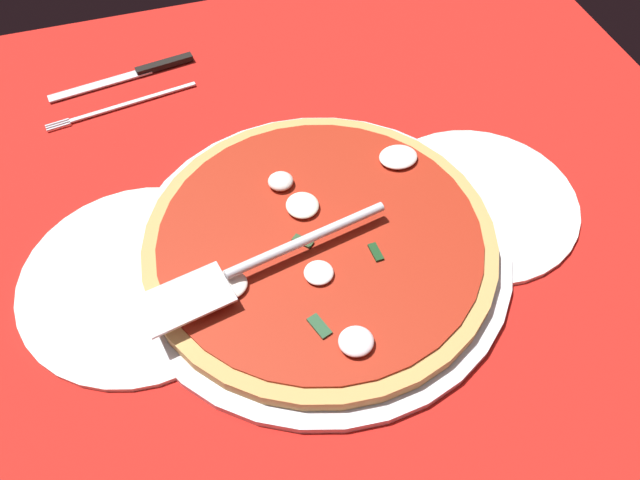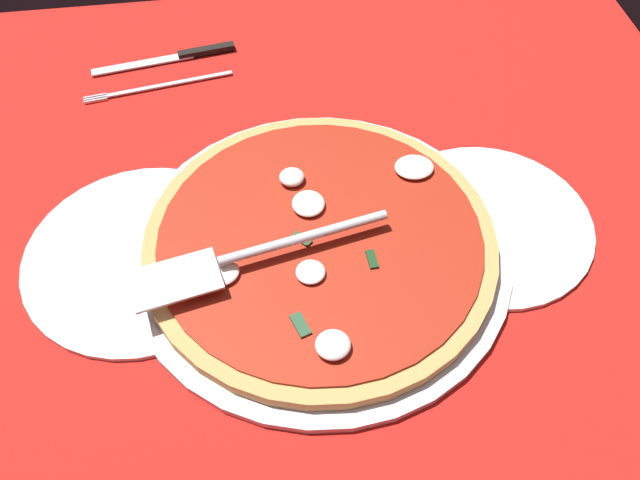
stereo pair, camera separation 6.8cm
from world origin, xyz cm
name	(u,v)px [view 2 (the right image)]	position (x,y,z in cm)	size (l,w,h in cm)	color
ground_plane	(316,266)	(0.00, 0.00, -0.40)	(105.09, 105.09, 0.80)	red
pizza_pan	(320,249)	(-0.68, -1.40, 0.67)	(40.76, 40.76, 1.33)	silver
dinner_plate_left	(487,223)	(-19.73, -2.53, 0.50)	(23.19, 23.19, 1.00)	white
dinner_plate_right	(142,256)	(18.34, -3.39, 0.50)	(25.17, 25.17, 1.00)	white
pizza	(320,241)	(-0.68, -1.40, 2.23)	(37.37, 37.37, 3.06)	tan
pizza_server	(251,257)	(6.63, 1.57, 4.75)	(26.58, 8.39, 1.00)	silver
place_setting_near	(169,73)	(15.57, -34.52, 0.35)	(21.59, 15.06, 1.40)	white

